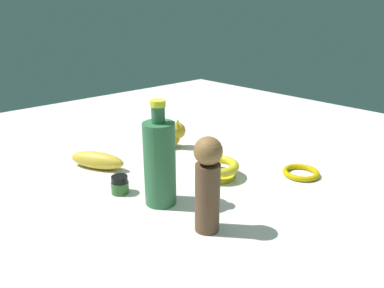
% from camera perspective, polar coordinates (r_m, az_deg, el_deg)
% --- Properties ---
extents(ground, '(2.00, 2.00, 0.00)m').
position_cam_1_polar(ground, '(0.97, -0.00, -4.71)').
color(ground, silver).
extents(bowl, '(0.11, 0.11, 0.04)m').
position_cam_1_polar(bowl, '(0.95, 4.03, -3.75)').
color(bowl, gold).
rests_on(bowl, ground).
extents(nail_polish_jar, '(0.04, 0.04, 0.04)m').
position_cam_1_polar(nail_polish_jar, '(0.89, -11.19, -6.25)').
color(nail_polish_jar, '#32612B').
rests_on(nail_polish_jar, ground).
extents(cat_figurine, '(0.11, 0.11, 0.09)m').
position_cam_1_polar(cat_figurine, '(1.15, -3.73, 1.29)').
color(cat_figurine, '#B39020').
rests_on(cat_figurine, ground).
extents(person_figure_adult, '(0.06, 0.06, 0.19)m').
position_cam_1_polar(person_figure_adult, '(0.70, 2.45, -6.10)').
color(person_figure_adult, brown).
rests_on(person_figure_adult, ground).
extents(bangle, '(0.10, 0.10, 0.01)m').
position_cam_1_polar(bangle, '(1.01, 16.64, -4.30)').
color(bangle, '#C19D06').
rests_on(bangle, ground).
extents(bottle_tall, '(0.07, 0.07, 0.24)m').
position_cam_1_polar(bottle_tall, '(0.80, -5.06, -2.80)').
color(bottle_tall, '#2F6941').
rests_on(bottle_tall, ground).
extents(banana, '(0.16, 0.12, 0.05)m').
position_cam_1_polar(banana, '(1.03, -14.60, -2.47)').
color(banana, gold).
rests_on(banana, ground).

